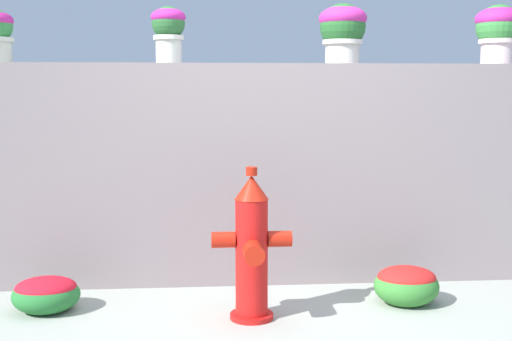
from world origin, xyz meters
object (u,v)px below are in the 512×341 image
object	(u,v)px
potted_plant_3	(343,28)
flower_bush_left	(46,293)
potted_plant_2	(168,28)
potted_plant_4	(498,29)
flower_bush_right	(406,284)
fire_hydrant	(252,250)

from	to	relation	value
potted_plant_3	flower_bush_left	size ratio (longest dim) A/B	1.02
potted_plant_2	potted_plant_4	bearing A→B (deg)	0.18
potted_plant_3	potted_plant_4	distance (m)	1.12
potted_plant_4	flower_bush_right	xyz separation A→B (m)	(-0.83, -0.66, -1.65)
potted_plant_4	flower_bush_right	world-z (taller)	potted_plant_4
potted_plant_2	flower_bush_left	world-z (taller)	potted_plant_2
flower_bush_left	fire_hydrant	bearing A→B (deg)	-10.74
flower_bush_left	flower_bush_right	xyz separation A→B (m)	(2.24, -0.03, 0.02)
potted_plant_4	flower_bush_left	size ratio (longest dim) A/B	1.03
potted_plant_4	flower_bush_left	world-z (taller)	potted_plant_4
potted_plant_3	flower_bush_right	bearing A→B (deg)	-66.25
potted_plant_2	flower_bush_right	size ratio (longest dim) A/B	0.94
potted_plant_2	fire_hydrant	bearing A→B (deg)	-59.26
fire_hydrant	potted_plant_3	bearing A→B (deg)	51.13
potted_plant_3	flower_bush_left	world-z (taller)	potted_plant_3
potted_plant_2	potted_plant_4	xyz separation A→B (m)	(2.33, 0.01, 0.01)
flower_bush_right	flower_bush_left	bearing A→B (deg)	179.15
potted_plant_4	flower_bush_left	xyz separation A→B (m)	(-3.07, -0.63, -1.67)
fire_hydrant	flower_bush_left	xyz separation A→B (m)	(-1.25, 0.24, -0.30)
flower_bush_left	potted_plant_3	bearing A→B (deg)	18.06
potted_plant_2	flower_bush_right	xyz separation A→B (m)	(1.50, -0.65, -1.64)
potted_plant_4	flower_bush_left	distance (m)	3.55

